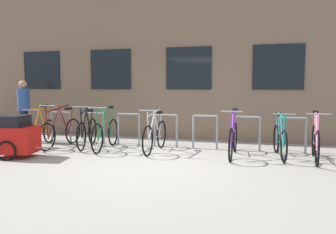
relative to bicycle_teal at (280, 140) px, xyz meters
The scene contains 14 objects.
ground_plane 2.82m from the bicycle_teal, 148.92° to the right, with size 42.00×42.00×0.00m, color #9E998E.
storefront_building 6.04m from the bicycle_teal, 116.54° to the left, with size 28.00×6.11×6.31m.
bike_rack 2.75m from the bicycle_teal, behind, with size 6.63×0.05×0.83m.
bicycle_teal is the anchor object (origin of this frame).
bicycle_silver 2.80m from the bicycle_teal, behind, with size 0.44×1.75×1.03m.
bicycle_green 4.05m from the bicycle_teal, behind, with size 0.44×1.79×1.07m.
bicycle_maroon 5.29m from the bicycle_teal, behind, with size 0.44×1.78×1.10m.
bicycle_black 4.62m from the bicycle_teal, behind, with size 0.51×1.63×1.07m.
bicycle_purple 1.00m from the bicycle_teal, 167.72° to the right, with size 0.44×1.78×1.05m.
bicycle_orange 5.89m from the bicycle_teal, behind, with size 0.44×1.60×1.06m.
bicycle_pink 0.71m from the bicycle_teal, 14.15° to the right, with size 0.44×1.75×1.03m.
bike_trailer 5.74m from the bicycle_teal, 164.00° to the right, with size 1.48×0.76×0.93m.
wooden_bench 8.14m from the bicycle_teal, behind, with size 1.45×0.40×0.47m.
person_browsing 6.73m from the bicycle_teal, behind, with size 0.32×0.35×1.68m.
Camera 1 is at (1.94, -6.01, 1.53)m, focal length 35.27 mm.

